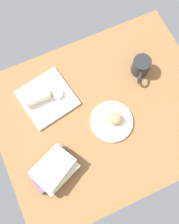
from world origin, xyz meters
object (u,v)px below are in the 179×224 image
object	(u,v)px
breakfast_wrap	(37,98)
book_stack	(54,169)
sauce_cup	(57,94)
coffee_mug	(141,66)
round_plate	(112,121)
square_plate	(47,98)
scone_pastry	(114,118)

from	to	relation	value
breakfast_wrap	book_stack	size ratio (longest dim) A/B	0.54
book_stack	sauce_cup	bearing A→B (deg)	-114.53
book_stack	coffee_mug	size ratio (longest dim) A/B	1.81
round_plate	square_plate	size ratio (longest dim) A/B	0.86
sauce_cup	book_stack	world-z (taller)	book_stack
coffee_mug	sauce_cup	bearing A→B (deg)	-5.91
square_plate	coffee_mug	world-z (taller)	coffee_mug
scone_pastry	breakfast_wrap	distance (cm)	40.23
scone_pastry	sauce_cup	size ratio (longest dim) A/B	1.33
scone_pastry	square_plate	bearing A→B (deg)	-43.28
square_plate	coffee_mug	xyz separation A→B (cm)	(-51.22, 5.55, 4.34)
breakfast_wrap	coffee_mug	size ratio (longest dim) A/B	0.98
sauce_cup	scone_pastry	bearing A→B (deg)	130.86
scone_pastry	coffee_mug	bearing A→B (deg)	-141.86
sauce_cup	book_stack	bearing A→B (deg)	65.47
round_plate	coffee_mug	size ratio (longest dim) A/B	1.63
round_plate	square_plate	bearing A→B (deg)	-45.07
square_plate	book_stack	size ratio (longest dim) A/B	1.05
sauce_cup	round_plate	bearing A→B (deg)	128.68
sauce_cup	coffee_mug	bearing A→B (deg)	174.09
scone_pastry	coffee_mug	xyz separation A→B (cm)	(-24.72, -19.41, 0.98)
scone_pastry	breakfast_wrap	world-z (taller)	breakfast_wrap
breakfast_wrap	round_plate	bearing A→B (deg)	47.37
scone_pastry	book_stack	size ratio (longest dim) A/B	0.32
book_stack	breakfast_wrap	bearing A→B (deg)	-99.04
scone_pastry	book_stack	xyz separation A→B (cm)	(36.79, 10.75, 0.28)
round_plate	breakfast_wrap	bearing A→B (deg)	-41.11
square_plate	book_stack	xyz separation A→B (cm)	(10.29, 35.71, 3.65)
square_plate	book_stack	distance (cm)	37.34
sauce_cup	breakfast_wrap	size ratio (longest dim) A/B	0.44
coffee_mug	square_plate	bearing A→B (deg)	-6.19
sauce_cup	breakfast_wrap	distance (cm)	10.36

